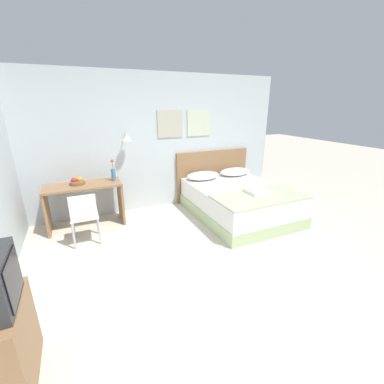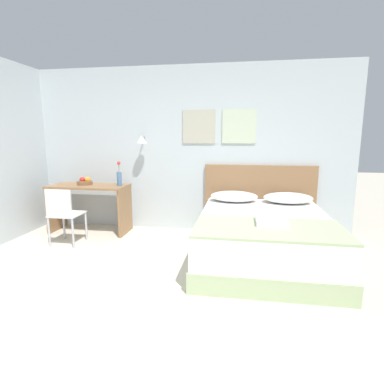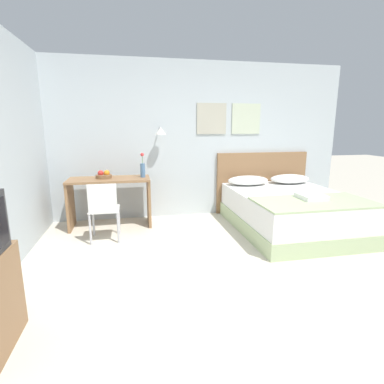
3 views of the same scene
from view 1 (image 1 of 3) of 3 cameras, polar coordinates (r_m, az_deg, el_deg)
The scene contains 12 objects.
ground_plane at distance 3.51m, azimuth 4.75°, elevation -17.42°, with size 24.00×24.00×0.00m, color beige.
wall_back at distance 5.23m, azimuth -8.53°, elevation 10.63°, with size 5.53×0.31×2.65m.
bed at distance 5.06m, azimuth 10.32°, elevation -2.05°, with size 1.61×2.08×0.57m.
headboard at distance 5.84m, azimuth 4.58°, elevation 3.83°, with size 1.73×0.06×1.10m.
pillow_left at distance 5.38m, azimuth 2.46°, elevation 3.65°, with size 0.71×0.45×0.16m.
pillow_right at distance 5.76m, azimuth 9.52°, elevation 4.47°, with size 0.71×0.45×0.16m.
throw_blanket at distance 4.51m, azimuth 14.84°, elevation -0.97°, with size 1.56×0.83×0.02m.
folded_towel_near_foot at distance 4.62m, azimuth 14.16°, elevation 0.16°, with size 0.33×0.35×0.06m.
desk at distance 4.83m, azimuth -22.78°, elevation -1.06°, with size 1.25×0.56×0.78m.
desk_chair at distance 4.21m, azimuth -22.87°, elevation -4.64°, with size 0.40×0.40×0.83m.
fruit_bowl at distance 4.78m, azimuth -24.16°, elevation 2.06°, with size 0.25×0.25×0.12m.
flower_vase at distance 4.76m, azimuth -17.08°, elevation 4.07°, with size 0.08×0.08×0.39m.
Camera 1 is at (-1.41, -2.44, 2.08)m, focal length 24.00 mm.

